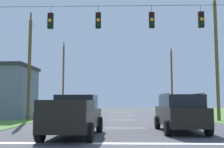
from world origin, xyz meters
The scene contains 14 objects.
stop_bar_stripe centered at (0.00, 2.87, 0.00)m, with size 13.19×0.45×0.01m, color white.
lane_dash_0 centered at (0.00, 8.87, 0.00)m, with size 0.15×2.50×0.01m, color white.
lane_dash_1 centered at (0.00, 15.93, 0.00)m, with size 0.15×2.50×0.01m, color white.
lane_dash_2 centered at (0.00, 22.09, 0.00)m, with size 0.15×2.50×0.01m, color white.
lane_dash_3 centered at (0.00, 31.14, 0.00)m, with size 0.15×2.50×0.01m, color white.
overhead_signal_span centered at (-0.17, 7.92, 4.45)m, with size 15.89×0.31×7.98m.
pickup_truck centered at (-2.50, 4.93, 0.97)m, with size 2.44×5.47×1.95m.
suv_black centered at (2.87, 6.80, 1.06)m, with size 2.25×4.82×2.05m.
distant_car_crossing_white centered at (-3.38, 12.81, 0.79)m, with size 2.26×4.42×1.52m.
distant_car_oncoming centered at (-3.91, 22.74, 0.79)m, with size 2.17×4.38×1.52m.
utility_pole_mid_right centered at (7.86, 14.92, 5.26)m, with size 0.28×1.65×10.77m.
utility_pole_far_right centered at (7.68, 33.79, 4.94)m, with size 0.28×1.64×9.87m.
utility_pole_mid_left centered at (-8.28, 15.49, 4.59)m, with size 0.28×1.84×9.51m.
utility_pole_far_left centered at (-8.83, 32.65, 5.16)m, with size 0.27×1.77×10.57m.
Camera 1 is at (-0.38, -7.97, 1.67)m, focal length 43.59 mm.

